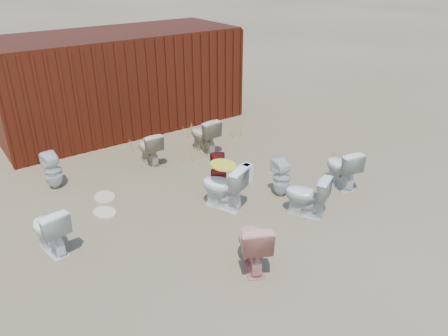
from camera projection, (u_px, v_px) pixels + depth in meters
ground at (243, 207)px, 7.86m from camera, size 100.00×100.00×0.00m
shipping_container at (119, 81)px, 11.12m from camera, size 6.00×2.40×2.40m
toilet_front_a at (49, 229)px, 6.55m from camera, size 0.55×0.81×0.77m
toilet_front_pink at (253, 243)px, 6.21m from camera, size 0.77×0.91×0.81m
toilet_front_c at (306, 195)px, 7.47m from camera, size 0.72×0.87×0.77m
toilet_front_maroon at (219, 172)px, 8.37m from camera, size 0.42×0.42×0.69m
toilet_front_e at (342, 168)px, 8.41m from camera, size 0.60×0.86×0.80m
toilet_back_a at (53, 171)px, 8.36m from camera, size 0.37×0.37×0.73m
toilet_back_beige_left at (149, 148)px, 9.35m from camera, size 0.44×0.73×0.73m
toilet_back_beige_right at (204, 135)px, 9.90m from camera, size 0.49×0.82×0.82m
toilet_back_yellowlid at (223, 187)px, 7.69m from camera, size 0.75×0.93×0.82m
toilet_back_e at (281, 178)px, 8.11m from camera, size 0.37×0.38×0.72m
yellow_lid at (223, 165)px, 7.51m from camera, size 0.42×0.52×0.02m
loose_tank at (242, 175)px, 8.62m from camera, size 0.53×0.30×0.35m
loose_lid_near at (105, 197)px, 8.16m from camera, size 0.44×0.54×0.02m
loose_lid_far at (105, 212)px, 7.68m from camera, size 0.46×0.54×0.02m
weed_clump_a at (51, 173)px, 8.73m from camera, size 0.36×0.36×0.32m
weed_clump_b at (189, 155)px, 9.57m from camera, size 0.32×0.32×0.27m
weed_clump_c at (235, 131)px, 10.79m from camera, size 0.36×0.36×0.34m
weed_clump_d at (136, 144)px, 10.12m from camera, size 0.30×0.30×0.27m
weed_clump_e at (191, 130)px, 10.89m from camera, size 0.34×0.34×0.31m
weed_clump_f at (339, 154)px, 9.69m from camera, size 0.28×0.28×0.21m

